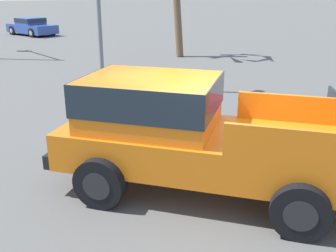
% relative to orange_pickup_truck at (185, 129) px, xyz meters
% --- Properties ---
extents(ground_plane, '(320.00, 320.00, 0.00)m').
position_rel_orange_pickup_truck_xyz_m(ground_plane, '(0.31, -0.06, -1.10)').
color(ground_plane, '#5B5956').
extents(orange_pickup_truck, '(4.37, 5.33, 1.96)m').
position_rel_orange_pickup_truck_xyz_m(orange_pickup_truck, '(0.00, 0.00, 0.00)').
color(orange_pickup_truck, orange).
rests_on(orange_pickup_truck, ground_plane).
extents(parked_car_blue, '(2.47, 4.39, 1.25)m').
position_rel_orange_pickup_truck_xyz_m(parked_car_blue, '(7.45, 24.62, -0.47)').
color(parked_car_blue, '#334C9E').
rests_on(parked_car_blue, ground_plane).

